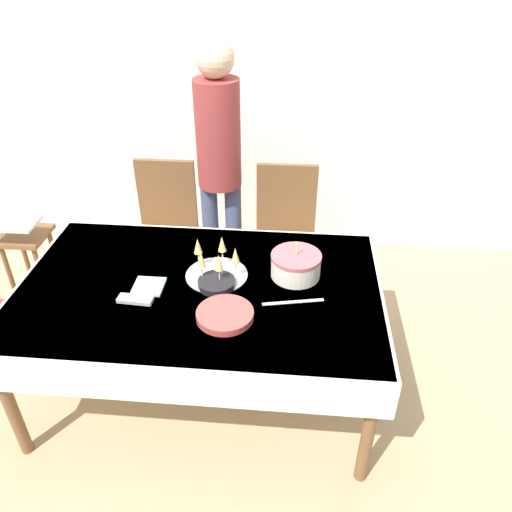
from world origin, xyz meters
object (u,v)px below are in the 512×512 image
at_px(dining_chair_far_left, 166,226).
at_px(plate_stack_dessert, 216,283).
at_px(dining_chair_far_right, 285,232).
at_px(person_standing, 219,153).
at_px(plate_stack_main, 225,315).
at_px(high_chair, 25,246).
at_px(champagne_tray, 216,263).
at_px(birthday_cake, 296,265).

bearing_deg(dining_chair_far_left, plate_stack_dessert, -60.83).
bearing_deg(dining_chair_far_right, person_standing, 171.51).
distance_m(plate_stack_main, high_chair, 1.74).
xyz_separation_m(champagne_tray, high_chair, (-1.38, 0.56, -0.33)).
distance_m(plate_stack_dessert, high_chair, 1.56).
bearing_deg(plate_stack_dessert, high_chair, 154.85).
bearing_deg(dining_chair_far_right, birthday_cake, -84.27).
distance_m(birthday_cake, plate_stack_main, 0.49).
bearing_deg(dining_chair_far_left, birthday_cake, -40.59).
xyz_separation_m(dining_chair_far_right, high_chair, (-1.71, -0.24, -0.06)).
relative_size(plate_stack_main, high_chair, 0.38).
relative_size(champagne_tray, person_standing, 0.19).
bearing_deg(champagne_tray, birthday_cake, 5.08).
relative_size(birthday_cake, plate_stack_dessert, 1.36).
bearing_deg(birthday_cake, plate_stack_main, -130.86).
distance_m(dining_chair_far_right, plate_stack_dessert, 0.97).
bearing_deg(dining_chair_far_right, champagne_tray, -112.57).
height_order(dining_chair_far_right, high_chair, dining_chair_far_right).
height_order(plate_stack_main, high_chair, plate_stack_main).
bearing_deg(birthday_cake, plate_stack_dessert, -162.05).
height_order(dining_chair_far_left, high_chair, dining_chair_far_left).
xyz_separation_m(dining_chair_far_right, plate_stack_main, (-0.24, -1.13, 0.21)).
bearing_deg(champagne_tray, plate_stack_main, -74.37).
xyz_separation_m(dining_chair_far_left, high_chair, (-0.90, -0.24, -0.06)).
relative_size(dining_chair_far_right, person_standing, 0.56).
relative_size(dining_chair_far_right, plate_stack_main, 3.66).
relative_size(plate_stack_main, person_standing, 0.15).
relative_size(plate_stack_dessert, person_standing, 0.11).
distance_m(champagne_tray, high_chair, 1.53).
bearing_deg(plate_stack_dessert, birthday_cake, 17.95).
bearing_deg(birthday_cake, person_standing, 121.79).
distance_m(dining_chair_far_left, plate_stack_main, 1.28).
bearing_deg(high_chair, dining_chair_far_left, 14.70).
distance_m(dining_chair_far_right, plate_stack_main, 1.17).
bearing_deg(plate_stack_main, high_chair, 148.74).
bearing_deg(person_standing, champagne_tray, -83.12).
bearing_deg(dining_chair_far_left, champagne_tray, -58.92).
xyz_separation_m(plate_stack_main, person_standing, (-0.20, 1.19, 0.30)).
xyz_separation_m(plate_stack_main, plate_stack_dessert, (-0.08, 0.24, -0.00)).
xyz_separation_m(birthday_cake, champagne_tray, (-0.41, -0.04, 0.01)).
bearing_deg(high_chair, champagne_tray, -22.23).
bearing_deg(champagne_tray, high_chair, 157.77).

